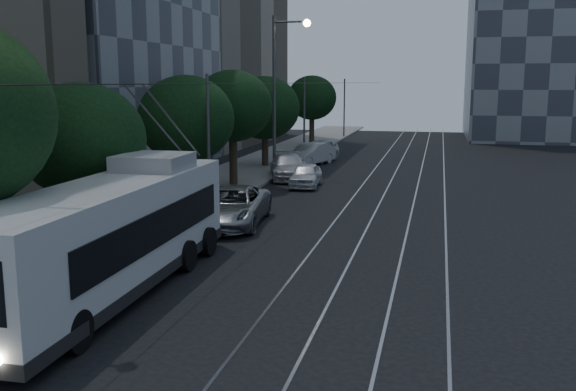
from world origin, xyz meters
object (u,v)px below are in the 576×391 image
(car_white_b, at_px, (288,167))
(car_white_c, at_px, (310,154))
(streetlamp_far, at_px, (281,80))
(car_white_d, at_px, (319,150))
(pickup_silver, at_px, (231,206))
(streetlamp_near, at_px, (15,94))
(trolleybus, at_px, (113,235))
(car_white_a, at_px, (306,175))

(car_white_b, relative_size, car_white_c, 1.10)
(car_white_b, xyz_separation_m, streetlamp_far, (-0.81, 1.47, 5.06))
(car_white_c, distance_m, streetlamp_far, 7.30)
(car_white_b, relative_size, streetlamp_far, 0.52)
(car_white_b, distance_m, car_white_d, 8.83)
(pickup_silver, relative_size, streetlamp_near, 0.62)
(streetlamp_near, relative_size, streetlamp_far, 0.92)
(trolleybus, relative_size, streetlamp_far, 1.23)
(car_white_c, xyz_separation_m, car_white_d, (0.17, 2.15, 0.05))
(car_white_b, height_order, car_white_d, car_white_d)
(trolleybus, xyz_separation_m, streetlamp_far, (-1.01, 22.86, 4.17))
(pickup_silver, bearing_deg, streetlamp_far, 90.56)
(car_white_a, bearing_deg, trolleybus, -97.55)
(car_white_a, relative_size, car_white_d, 0.81)
(car_white_c, relative_size, car_white_d, 0.97)
(pickup_silver, distance_m, streetlamp_far, 15.07)
(car_white_a, relative_size, streetlamp_near, 0.42)
(car_white_a, height_order, car_white_d, car_white_d)
(pickup_silver, height_order, streetlamp_near, streetlamp_near)
(pickup_silver, relative_size, streetlamp_far, 0.58)
(car_white_c, bearing_deg, car_white_a, -60.71)
(car_white_b, distance_m, streetlamp_near, 23.75)
(trolleybus, bearing_deg, pickup_silver, 85.91)
(car_white_d, bearing_deg, streetlamp_far, -86.93)
(car_white_b, relative_size, car_white_d, 1.07)
(trolleybus, height_order, streetlamp_far, streetlamp_far)
(car_white_b, height_order, streetlamp_near, streetlamp_near)
(car_white_a, distance_m, car_white_c, 9.40)
(trolleybus, height_order, car_white_b, trolleybus)
(car_white_d, height_order, streetlamp_near, streetlamp_near)
(car_white_b, bearing_deg, streetlamp_far, 101.75)
(pickup_silver, distance_m, streetlamp_near, 11.68)
(car_white_c, bearing_deg, pickup_silver, -68.63)
(pickup_silver, height_order, streetlamp_far, streetlamp_far)
(pickup_silver, bearing_deg, trolleybus, -98.17)
(trolleybus, distance_m, car_white_b, 21.41)
(streetlamp_near, bearing_deg, car_white_b, 87.29)
(trolleybus, xyz_separation_m, car_white_b, (-0.20, 21.39, -0.89))
(car_white_b, xyz_separation_m, car_white_d, (0.17, 8.83, 0.07))
(car_white_c, relative_size, streetlamp_near, 0.51)
(trolleybus, bearing_deg, car_white_b, 89.32)
(pickup_silver, xyz_separation_m, car_white_a, (0.96, 10.09, -0.13))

